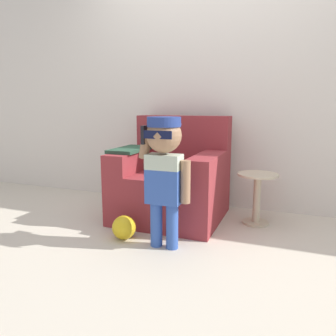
# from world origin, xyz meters

# --- Properties ---
(ground_plane) EXTENTS (10.00, 10.00, 0.00)m
(ground_plane) POSITION_xyz_m (0.00, 0.00, 0.00)
(ground_plane) COLOR beige
(wall_back) EXTENTS (10.00, 0.05, 2.60)m
(wall_back) POSITION_xyz_m (0.00, 0.57, 1.30)
(wall_back) COLOR silver
(wall_back) RESTS_ON ground_plane
(armchair) EXTENTS (0.94, 0.88, 0.93)m
(armchair) POSITION_xyz_m (-0.22, 0.06, 0.34)
(armchair) COLOR maroon
(armchair) RESTS_ON ground_plane
(person_child) EXTENTS (0.39, 0.29, 0.95)m
(person_child) POSITION_xyz_m (-0.03, -0.62, 0.63)
(person_child) COLOR #3356AD
(person_child) RESTS_ON ground_plane
(side_table) EXTENTS (0.35, 0.35, 0.45)m
(side_table) POSITION_xyz_m (0.54, 0.12, 0.27)
(side_table) COLOR beige
(side_table) RESTS_ON ground_plane
(toy_ball) EXTENTS (0.19, 0.19, 0.19)m
(toy_ball) POSITION_xyz_m (-0.38, -0.60, 0.09)
(toy_ball) COLOR yellow
(toy_ball) RESTS_ON ground_plane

